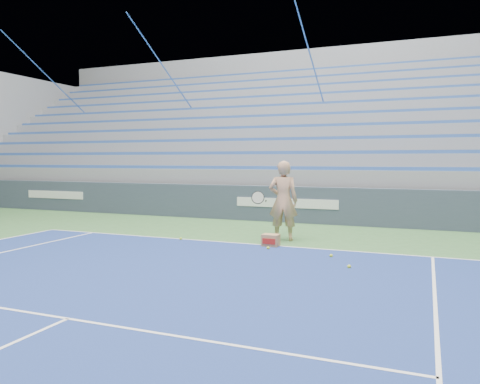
% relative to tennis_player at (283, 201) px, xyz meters
% --- Properties ---
extents(sponsor_barrier, '(30.00, 0.32, 1.10)m').
position_rel_tennis_player_xyz_m(sponsor_barrier, '(-0.81, 3.18, -0.40)').
color(sponsor_barrier, '#354051').
rests_on(sponsor_barrier, ground).
extents(bleachers, '(31.00, 9.15, 7.30)m').
position_rel_tennis_player_xyz_m(bleachers, '(-0.81, 8.90, 1.41)').
color(bleachers, gray).
rests_on(bleachers, ground).
extents(tennis_player, '(0.98, 0.90, 1.89)m').
position_rel_tennis_player_xyz_m(tennis_player, '(0.00, 0.00, 0.00)').
color(tennis_player, tan).
rests_on(tennis_player, ground).
extents(ball_box, '(0.37, 0.29, 0.27)m').
position_rel_tennis_player_xyz_m(ball_box, '(-0.02, -0.88, -0.81)').
color(ball_box, '#A87B51').
rests_on(ball_box, ground).
extents(tennis_ball_0, '(0.07, 0.07, 0.07)m').
position_rel_tennis_player_xyz_m(tennis_ball_0, '(1.92, -2.35, -0.91)').
color(tennis_ball_0, '#CDE12E').
rests_on(tennis_ball_0, ground).
extents(tennis_ball_1, '(0.07, 0.07, 0.07)m').
position_rel_tennis_player_xyz_m(tennis_ball_1, '(1.45, -1.54, -0.91)').
color(tennis_ball_1, '#CDE12E').
rests_on(tennis_ball_1, ground).
extents(tennis_ball_2, '(0.07, 0.07, 0.07)m').
position_rel_tennis_player_xyz_m(tennis_ball_2, '(-2.26, -0.91, -0.91)').
color(tennis_ball_2, '#CDE12E').
rests_on(tennis_ball_2, ground).
extents(tennis_ball_3, '(0.07, 0.07, 0.07)m').
position_rel_tennis_player_xyz_m(tennis_ball_3, '(0.04, -1.23, -0.91)').
color(tennis_ball_3, '#CDE12E').
rests_on(tennis_ball_3, ground).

